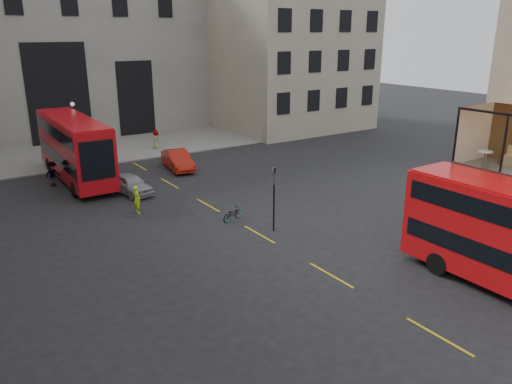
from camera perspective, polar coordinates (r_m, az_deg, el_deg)
ground at (r=22.30m, az=23.28°, el=-13.32°), size 140.00×140.00×0.00m
gateway at (r=58.79m, az=-23.32°, el=14.95°), size 35.00×10.60×18.00m
building_right at (r=61.75m, az=2.64°, el=17.34°), size 16.60×18.60×20.00m
pavement_far at (r=50.01m, az=-20.79°, el=4.10°), size 40.00×12.00×0.12m
traffic_light_near at (r=28.12m, az=2.07°, el=0.12°), size 0.16×0.20×3.80m
street_lamp_b at (r=45.73m, az=-19.88°, el=5.99°), size 0.36×0.36×5.33m
bus_far at (r=40.50m, az=-20.07°, el=5.00°), size 2.97×12.15×4.83m
car_a at (r=36.38m, az=-14.13°, el=0.90°), size 2.31×4.34×1.40m
car_b at (r=42.04m, az=-8.93°, el=3.63°), size 2.44×5.02×1.58m
bicycle at (r=30.39m, az=-2.73°, el=-2.50°), size 1.70×1.00×0.84m
cyclist at (r=32.31m, az=-13.47°, el=-0.84°), size 0.49×0.69×1.80m
pedestrian_b at (r=39.85m, az=-22.21°, el=1.92°), size 1.37×1.07×1.87m
pedestrian_c at (r=50.98m, az=-16.73°, el=5.64°), size 1.05×0.70×1.66m
pedestrian_d at (r=49.55m, az=-11.37°, el=5.86°), size 0.76×1.03×1.91m
cafe_table_far at (r=26.90m, az=24.69°, el=3.69°), size 0.68×0.68×0.84m
cafe_chair_d at (r=28.08m, az=27.01°, el=3.35°), size 0.57×0.57×0.97m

